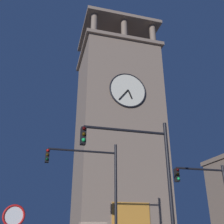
{
  "coord_description": "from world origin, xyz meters",
  "views": [
    {
      "loc": [
        4.17,
        21.34,
        2.03
      ],
      "look_at": [
        -2.6,
        -3.99,
        13.57
      ],
      "focal_mm": 42.53,
      "sensor_mm": 36.0,
      "label": 1
    }
  ],
  "objects": [
    {
      "name": "traffic_signal_near",
      "position": [
        -0.01,
        10.78,
        4.31
      ],
      "size": [
        4.0,
        0.41,
        6.57
      ],
      "color": "black",
      "rests_on": "ground_plane"
    },
    {
      "name": "traffic_signal_far",
      "position": [
        1.12,
        6.13,
        4.46
      ],
      "size": [
        4.22,
        0.41,
        6.78
      ],
      "color": "black",
      "rests_on": "ground_plane"
    },
    {
      "name": "traffic_signal_mid",
      "position": [
        -5.52,
        7.39,
        3.76
      ],
      "size": [
        3.35,
        0.41,
        5.61
      ],
      "color": "black",
      "rests_on": "ground_plane"
    },
    {
      "name": "no_horn_sign",
      "position": [
        4.93,
        10.71,
        2.22
      ],
      "size": [
        0.78,
        0.14,
        2.83
      ],
      "color": "black",
      "rests_on": "ground_plane"
    },
    {
      "name": "clocktower",
      "position": [
        -3.21,
        -3.97,
        10.87
      ],
      "size": [
        8.67,
        7.84,
        27.19
      ],
      "color": "gray",
      "rests_on": "ground_plane"
    }
  ]
}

